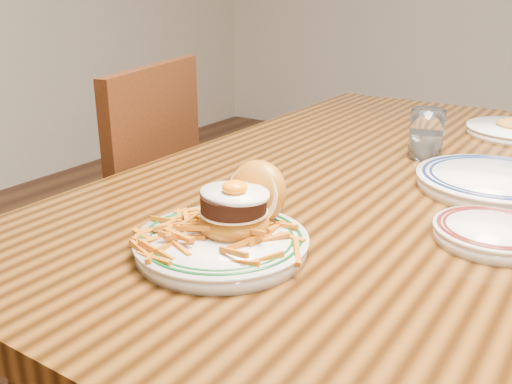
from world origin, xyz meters
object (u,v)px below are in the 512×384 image
Objects in this scene: table at (364,209)px; side_plate at (493,232)px; main_plate at (228,228)px; chair_left at (121,227)px.

table is 0.39m from side_plate.
side_plate is at bearing 37.71° from main_plate.
chair_left is at bearing 150.96° from main_plate.
main_plate is at bearing -92.55° from table.
side_plate reaches higher than table.
main_plate reaches higher than table.
chair_left is 0.99m from side_plate.
table is 6.06× the size of main_plate.
chair_left reaches higher than main_plate.
table is at bearing -4.77° from chair_left.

